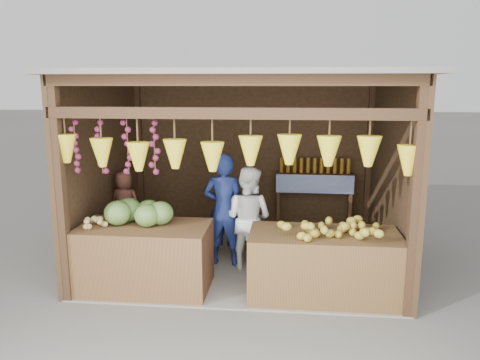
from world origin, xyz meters
name	(u,v)px	position (x,y,z in m)	size (l,w,h in m)	color
ground	(243,261)	(0.00, 0.00, 0.00)	(80.00, 80.00, 0.00)	#514F49
stall_structure	(241,147)	(-0.03, -0.04, 1.67)	(4.30, 3.30, 2.66)	slate
back_shelf	(314,185)	(1.05, 1.28, 0.87)	(1.25, 0.32, 1.32)	#382314
counter_left	(145,258)	(-1.11, -1.04, 0.41)	(1.57, 0.85, 0.82)	#482918
counter_right	(324,265)	(1.05, -1.04, 0.40)	(1.75, 0.85, 0.79)	#472F17
stool	(127,245)	(-1.76, 0.11, 0.14)	(0.31, 0.31, 0.29)	black
man_standing	(224,210)	(-0.26, -0.15, 0.79)	(0.58, 0.38, 1.59)	navy
woman_standing	(248,218)	(0.08, -0.22, 0.71)	(0.69, 0.54, 1.43)	white
vendor_seated	(125,204)	(-1.76, 0.11, 0.78)	(0.48, 0.31, 0.98)	#542C21
melon_pile	(144,211)	(-1.14, -0.95, 0.98)	(1.00, 0.50, 0.32)	#1C4412
tanfruit_pile	(97,221)	(-1.68, -1.10, 0.88)	(0.34, 0.40, 0.13)	tan
mango_pile	(329,226)	(1.09, -1.10, 0.90)	(1.40, 0.64, 0.22)	#B66818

